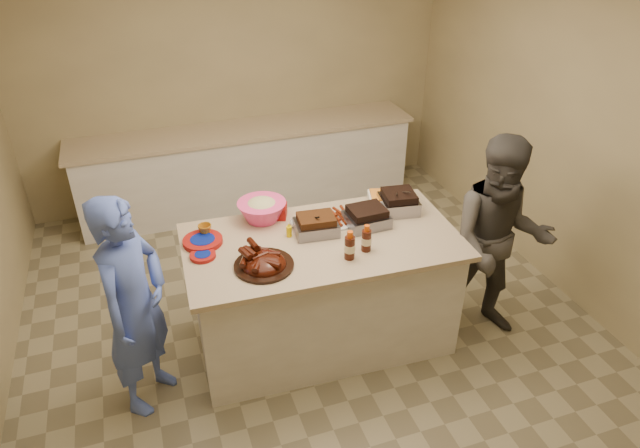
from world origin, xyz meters
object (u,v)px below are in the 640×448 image
object	(u,v)px
island	(322,337)
guest_gray	(482,326)
guest_blue	(154,393)
roasting_pan	(398,211)
mustard_bottle	(289,236)
coleslaw_bowl	(262,219)
bbq_bottle_b	(366,250)
rib_platter	(264,267)
plastic_cup	(206,236)
bbq_bottle_a	(349,258)

from	to	relation	value
island	guest_gray	distance (m)	1.31
guest_blue	roasting_pan	bearing A→B (deg)	-43.72
mustard_bottle	coleslaw_bowl	bearing A→B (deg)	112.73
bbq_bottle_b	mustard_bottle	size ratio (longest dim) A/B	1.84
coleslaw_bowl	bbq_bottle_b	bearing A→B (deg)	-48.04
rib_platter	guest_blue	bearing A→B (deg)	177.77
guest_blue	guest_gray	bearing A→B (deg)	-56.86
island	guest_blue	distance (m)	1.33
bbq_bottle_b	plastic_cup	distance (m)	1.15
mustard_bottle	rib_platter	bearing A→B (deg)	-130.82
roasting_pan	coleslaw_bowl	size ratio (longest dim) A/B	0.75
bbq_bottle_a	bbq_bottle_b	xyz separation A→B (m)	(0.14, 0.05, -0.00)
guest_gray	guest_blue	bearing A→B (deg)	-158.88
rib_platter	coleslaw_bowl	xyz separation A→B (m)	(0.14, 0.60, 0.00)
island	guest_blue	size ratio (longest dim) A/B	1.24
rib_platter	bbq_bottle_b	size ratio (longest dim) A/B	2.01
plastic_cup	guest_gray	size ratio (longest dim) A/B	0.06
coleslaw_bowl	guest_blue	bearing A→B (deg)	-150.14
guest_blue	guest_gray	size ratio (longest dim) A/B	0.96
coleslaw_bowl	island	bearing A→B (deg)	-50.87
mustard_bottle	guest_gray	xyz separation A→B (m)	(1.49, -0.42, -0.93)
rib_platter	mustard_bottle	distance (m)	0.40
plastic_cup	rib_platter	bearing A→B (deg)	-59.27
rib_platter	plastic_cup	size ratio (longest dim) A/B	4.12
rib_platter	island	bearing A→B (deg)	21.57
mustard_bottle	guest_gray	bearing A→B (deg)	-15.59
roasting_pan	coleslaw_bowl	distance (m)	1.05
guest_gray	roasting_pan	bearing A→B (deg)	164.11
bbq_bottle_a	guest_gray	bearing A→B (deg)	-0.92
rib_platter	coleslaw_bowl	world-z (taller)	coleslaw_bowl
bbq_bottle_a	plastic_cup	world-z (taller)	bbq_bottle_a
bbq_bottle_b	guest_blue	distance (m)	1.82
roasting_pan	plastic_cup	size ratio (longest dim) A/B	2.82
guest_blue	guest_gray	world-z (taller)	guest_gray
bbq_bottle_b	plastic_cup	world-z (taller)	bbq_bottle_b
bbq_bottle_b	guest_gray	xyz separation A→B (m)	(1.04, -0.07, -0.93)
roasting_pan	mustard_bottle	xyz separation A→B (m)	(-0.90, -0.08, 0.00)
coleslaw_bowl	bbq_bottle_a	size ratio (longest dim) A/B	1.73
island	coleslaw_bowl	bearing A→B (deg)	131.64
rib_platter	guest_blue	world-z (taller)	rib_platter
island	bbq_bottle_b	size ratio (longest dim) A/B	9.84
coleslaw_bowl	guest_blue	world-z (taller)	coleslaw_bowl
roasting_pan	guest_gray	xyz separation A→B (m)	(0.59, -0.50, -0.93)
island	plastic_cup	world-z (taller)	plastic_cup
guest_gray	mustard_bottle	bearing A→B (deg)	-171.30
guest_gray	bbq_bottle_b	bearing A→B (deg)	-159.63
roasting_pan	plastic_cup	bearing A→B (deg)	-176.38
island	bbq_bottle_b	bearing A→B (deg)	-40.98
plastic_cup	coleslaw_bowl	bearing A→B (deg)	11.42
island	guest_gray	size ratio (longest dim) A/B	1.19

